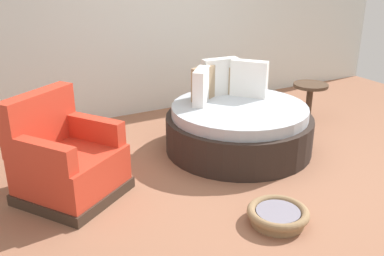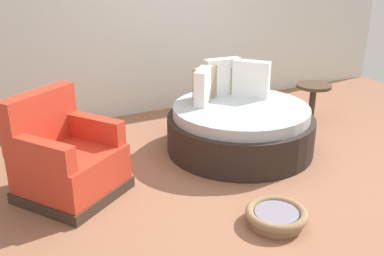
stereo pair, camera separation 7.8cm
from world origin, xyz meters
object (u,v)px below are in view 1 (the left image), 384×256
side_table (310,91)px  pet_basket (278,215)px  red_armchair (66,162)px  round_daybed (238,125)px

side_table → pet_basket: bearing=-137.7°
red_armchair → side_table: red_armchair is taller
round_daybed → red_armchair: round_daybed is taller
pet_basket → round_daybed: bearing=68.9°
round_daybed → red_armchair: bearing=-176.0°
pet_basket → side_table: 2.50m
red_armchair → pet_basket: size_ratio=2.17×
red_armchair → pet_basket: red_armchair is taller
round_daybed → side_table: round_daybed is taller
red_armchair → side_table: 3.25m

